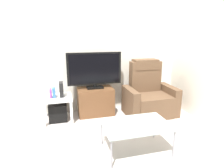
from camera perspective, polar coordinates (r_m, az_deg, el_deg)
ground_plane at (r=3.21m, az=-2.26°, el=-14.70°), size 6.40×6.40×0.00m
wall_back at (r=3.93m, az=-6.22°, el=10.51°), size 6.40×0.06×2.60m
wall_side at (r=3.71m, az=27.45°, el=8.77°), size 0.06×4.48×2.60m
tv_stand at (r=3.87m, az=-4.96°, el=-5.14°), size 0.69×0.44×0.54m
television at (r=3.72m, az=-5.23°, el=4.30°), size 1.06×0.20×0.70m
recliner_armchair at (r=3.95m, az=10.86°, el=-3.39°), size 0.98×0.78×1.08m
side_table at (r=3.69m, az=-16.06°, el=-4.77°), size 0.54×0.54×0.46m
subwoofer_box at (r=3.76m, az=-15.83°, el=-7.99°), size 0.33×0.33×0.33m
book_leftmost at (r=3.63m, az=-17.81°, el=-2.67°), size 0.03×0.12×0.16m
book_middle at (r=3.62m, az=-16.92°, el=-2.52°), size 0.05×0.12×0.17m
game_console at (r=3.63m, az=-14.87°, el=-1.56°), size 0.07×0.20×0.27m
coffee_table at (r=2.65m, az=7.24°, el=-12.25°), size 0.90×0.60×0.40m
cell_phone at (r=2.60m, az=8.59°, el=-12.21°), size 0.15×0.16×0.01m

